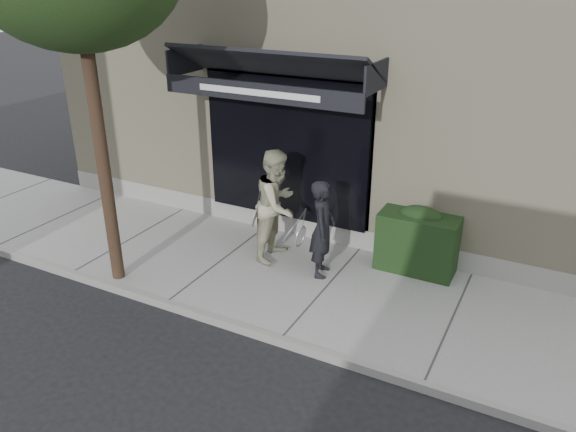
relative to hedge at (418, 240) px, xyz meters
The scene contains 7 objects.
ground 1.79m from the hedge, 131.35° to the right, with size 80.00×80.00×0.00m, color black.
sidewalk 1.77m from the hedge, 131.35° to the right, with size 20.00×3.00×0.12m, color gray.
curb 3.07m from the hedge, 111.45° to the right, with size 20.00×0.10×0.14m, color gray.
building_facade 4.39m from the hedge, 106.65° to the left, with size 14.30×8.04×5.64m.
hedge is the anchor object (origin of this frame).
pedestrian_front 1.65m from the hedge, 146.57° to the right, with size 0.81×0.80×1.65m.
pedestrian_back 2.44m from the hedge, 163.57° to the right, with size 0.75×0.96×1.96m.
Camera 1 is at (3.05, -7.20, 4.82)m, focal length 35.00 mm.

